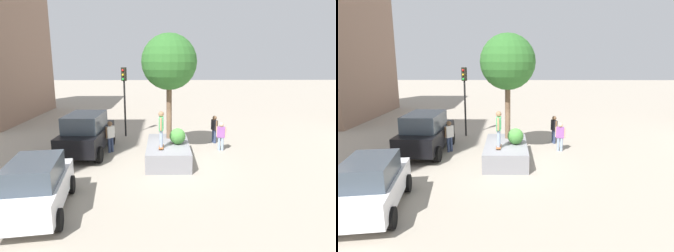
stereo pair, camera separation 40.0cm
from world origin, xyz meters
TOP-DOWN VIEW (x-y plane):
  - ground_plane at (0.00, 0.00)m, footprint 120.00×120.00m
  - planter_ledge at (0.58, 0.02)m, footprint 3.91×2.10m
  - plaza_tree at (1.64, -0.05)m, footprint 2.85×2.85m
  - boxwood_shrub at (0.48, -0.45)m, footprint 0.80×0.80m
  - skateboard at (-0.19, 0.35)m, footprint 0.81×0.25m
  - skateboarder at (-0.19, 0.35)m, footprint 0.58×0.26m
  - police_car at (-4.54, 4.42)m, footprint 4.24×2.36m
  - sedan_parked at (1.82, 4.38)m, footprint 4.84×2.38m
  - traffic_light_corner at (5.47, 2.77)m, footprint 0.37×0.34m
  - bystander_watching at (1.99, 3.16)m, footprint 0.48×0.46m
  - passerby_with_bag at (2.17, -2.96)m, footprint 0.31×0.53m
  - pedestrian_crossing at (3.75, -2.85)m, footprint 0.54×0.36m

SIDE VIEW (x-z plane):
  - ground_plane at x=0.00m, z-range 0.00..0.00m
  - planter_ledge at x=0.58m, z-range 0.00..0.89m
  - passerby_with_bag at x=2.17m, z-range 0.13..1.75m
  - skateboard at x=-0.19m, z-range 0.91..0.98m
  - police_car at x=-4.54m, z-range 0.01..1.89m
  - pedestrian_crossing at x=3.75m, z-range 0.13..1.83m
  - bystander_watching at x=1.99m, z-range 0.14..1.88m
  - sedan_parked at x=1.82m, z-range 0.02..2.24m
  - boxwood_shrub at x=0.48m, z-range 0.89..1.69m
  - skateboarder at x=-0.19m, z-range 1.10..2.80m
  - traffic_light_corner at x=5.47m, z-range 0.82..5.34m
  - plaza_tree at x=1.64m, z-range 2.16..7.59m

